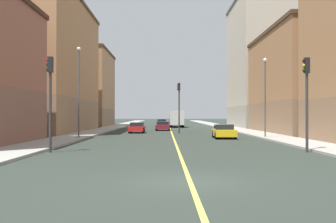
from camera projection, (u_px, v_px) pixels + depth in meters
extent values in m
plane|color=#29322B|center=(190.00, 181.00, 13.63)|extent=(400.00, 400.00, 0.00)
cube|color=#9E9B93|center=(233.00, 129.00, 62.70)|extent=(3.26, 168.00, 0.15)
cube|color=#9E9B93|center=(107.00, 129.00, 62.56)|extent=(3.26, 168.00, 0.15)
cube|color=#E5D14C|center=(170.00, 129.00, 62.63)|extent=(0.16, 154.00, 0.01)
cube|color=#8F6B4F|center=(310.00, 118.00, 49.17)|extent=(10.51, 20.36, 3.67)
cube|color=#A8754C|center=(310.00, 68.00, 49.21)|extent=(10.51, 20.36, 8.00)
cube|color=#4B3422|center=(310.00, 33.00, 49.24)|extent=(10.81, 20.66, 0.40)
cube|color=#9D9688|center=(266.00, 117.00, 70.62)|extent=(10.51, 19.07, 3.57)
cube|color=#BCB29E|center=(266.00, 54.00, 70.70)|extent=(10.51, 19.07, 17.68)
cube|color=#545047|center=(266.00, 1.00, 70.77)|extent=(10.81, 19.37, 0.40)
cube|color=#8F6B4F|center=(40.00, 116.00, 51.92)|extent=(10.51, 25.08, 4.13)
cube|color=#A8754C|center=(40.00, 51.00, 51.98)|extent=(10.51, 25.08, 11.92)
cube|color=#4B3422|center=(41.00, 2.00, 52.02)|extent=(10.81, 25.38, 0.40)
cube|color=#8F6B4F|center=(81.00, 118.00, 76.93)|extent=(10.51, 17.45, 3.24)
cube|color=#A8754C|center=(81.00, 81.00, 76.98)|extent=(10.51, 17.45, 10.25)
cube|color=#4B3422|center=(81.00, 52.00, 77.02)|extent=(10.81, 17.75, 0.40)
cylinder|color=#2D2D2D|center=(307.00, 113.00, 24.21)|extent=(0.16, 0.16, 4.60)
cube|color=black|center=(307.00, 65.00, 24.23)|extent=(0.28, 0.32, 0.90)
sphere|color=#320404|center=(304.00, 61.00, 24.23)|extent=(0.20, 0.20, 0.20)
sphere|color=orange|center=(304.00, 66.00, 24.23)|extent=(0.20, 0.20, 0.20)
sphere|color=black|center=(304.00, 70.00, 24.22)|extent=(0.20, 0.20, 0.20)
cylinder|color=#2D2D2D|center=(50.00, 112.00, 24.09)|extent=(0.16, 0.16, 4.64)
cube|color=black|center=(50.00, 65.00, 24.11)|extent=(0.28, 0.32, 0.90)
sphere|color=red|center=(48.00, 60.00, 24.11)|extent=(0.20, 0.20, 0.20)
sphere|color=#352204|center=(48.00, 65.00, 24.11)|extent=(0.20, 0.20, 0.20)
sphere|color=black|center=(48.00, 70.00, 24.11)|extent=(0.20, 0.20, 0.20)
cylinder|color=#2D2D2D|center=(179.00, 112.00, 48.90)|extent=(0.16, 0.16, 5.02)
cube|color=black|center=(179.00, 87.00, 48.93)|extent=(0.28, 0.32, 0.90)
sphere|color=red|center=(178.00, 84.00, 48.93)|extent=(0.20, 0.20, 0.20)
sphere|color=#352204|center=(178.00, 87.00, 48.92)|extent=(0.20, 0.20, 0.20)
sphere|color=black|center=(178.00, 89.00, 48.92)|extent=(0.20, 0.20, 0.20)
cylinder|color=#4C4C51|center=(265.00, 99.00, 38.44)|extent=(0.14, 0.14, 6.95)
sphere|color=#EAEACC|center=(265.00, 60.00, 38.47)|extent=(0.36, 0.36, 0.36)
cylinder|color=#4C4C51|center=(79.00, 94.00, 36.90)|extent=(0.14, 0.14, 7.72)
sphere|color=#EAEACC|center=(79.00, 49.00, 36.93)|extent=(0.36, 0.36, 0.36)
cube|color=red|center=(137.00, 129.00, 49.78)|extent=(1.79, 4.09, 0.57)
cube|color=black|center=(137.00, 124.00, 49.96)|extent=(1.55, 2.13, 0.46)
cylinder|color=black|center=(131.00, 130.00, 51.04)|extent=(0.23, 0.64, 0.64)
cylinder|color=black|center=(144.00, 130.00, 51.02)|extent=(0.23, 0.64, 0.64)
cylinder|color=black|center=(129.00, 131.00, 48.53)|extent=(0.23, 0.64, 0.64)
cylinder|color=black|center=(143.00, 131.00, 48.51)|extent=(0.23, 0.64, 0.64)
cube|color=gold|center=(224.00, 133.00, 38.34)|extent=(1.97, 4.35, 0.60)
cube|color=black|center=(224.00, 127.00, 38.45)|extent=(1.68, 1.87, 0.47)
cylinder|color=black|center=(213.00, 134.00, 39.69)|extent=(0.24, 0.65, 0.64)
cylinder|color=black|center=(231.00, 134.00, 39.65)|extent=(0.24, 0.65, 0.64)
cylinder|color=black|center=(216.00, 136.00, 37.02)|extent=(0.24, 0.65, 0.64)
cylinder|color=black|center=(235.00, 136.00, 36.99)|extent=(0.24, 0.65, 0.64)
cube|color=maroon|center=(163.00, 127.00, 57.63)|extent=(2.00, 4.40, 0.59)
cube|color=black|center=(163.00, 123.00, 57.56)|extent=(1.71, 1.92, 0.43)
cylinder|color=black|center=(157.00, 128.00, 58.99)|extent=(0.23, 0.64, 0.64)
cylinder|color=black|center=(169.00, 128.00, 58.96)|extent=(0.23, 0.64, 0.64)
cylinder|color=black|center=(156.00, 128.00, 56.29)|extent=(0.23, 0.64, 0.64)
cylinder|color=black|center=(169.00, 128.00, 56.27)|extent=(0.23, 0.64, 0.64)
cube|color=orange|center=(176.00, 123.00, 77.21)|extent=(1.77, 3.99, 0.68)
cube|color=black|center=(176.00, 120.00, 77.41)|extent=(1.53, 1.70, 0.50)
cylinder|color=black|center=(172.00, 124.00, 78.44)|extent=(0.23, 0.64, 0.64)
cylinder|color=black|center=(180.00, 124.00, 78.44)|extent=(0.23, 0.64, 0.64)
cylinder|color=black|center=(172.00, 125.00, 75.98)|extent=(0.23, 0.64, 0.64)
cylinder|color=black|center=(181.00, 125.00, 75.97)|extent=(0.23, 0.64, 0.64)
cube|color=#23389E|center=(162.00, 123.00, 76.83)|extent=(1.81, 4.44, 0.65)
cube|color=black|center=(162.00, 120.00, 77.02)|extent=(1.55, 1.95, 0.46)
cylinder|color=black|center=(158.00, 125.00, 78.20)|extent=(0.23, 0.64, 0.64)
cylinder|color=black|center=(166.00, 125.00, 78.18)|extent=(0.23, 0.64, 0.64)
cylinder|color=black|center=(157.00, 125.00, 75.47)|extent=(0.23, 0.64, 0.64)
cylinder|color=black|center=(166.00, 125.00, 75.45)|extent=(0.23, 0.64, 0.64)
cube|color=maroon|center=(176.00, 120.00, 74.34)|extent=(2.32, 1.99, 1.82)
cube|color=silver|center=(177.00, 118.00, 70.58)|extent=(2.32, 4.68, 2.39)
cylinder|color=black|center=(170.00, 124.00, 73.97)|extent=(0.30, 0.90, 0.90)
cylinder|color=black|center=(182.00, 124.00, 73.99)|extent=(0.30, 0.90, 0.90)
cylinder|color=black|center=(171.00, 125.00, 69.57)|extent=(0.30, 0.90, 0.90)
cylinder|color=black|center=(183.00, 125.00, 69.59)|extent=(0.30, 0.90, 0.90)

